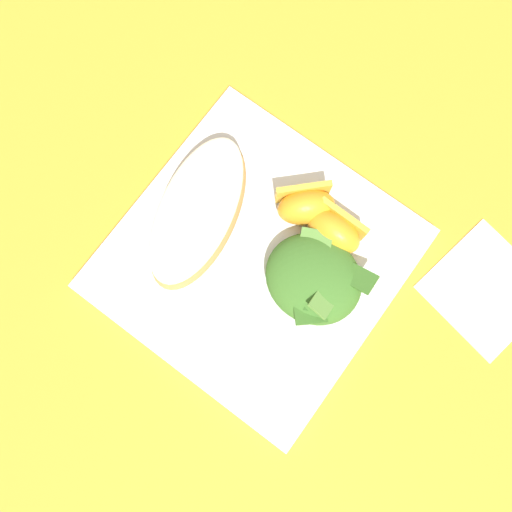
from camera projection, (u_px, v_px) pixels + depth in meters
ground at (256, 260)px, 0.55m from camera, size 3.00×3.00×0.00m
white_plate at (256, 259)px, 0.54m from camera, size 0.28×0.28×0.02m
cheesy_pizza_bread at (201, 209)px, 0.52m from camera, size 0.12×0.18×0.04m
green_salad_pile at (314, 279)px, 0.51m from camera, size 0.10×0.10×0.05m
orange_wedge_front at (335, 230)px, 0.52m from camera, size 0.06×0.04×0.04m
orange_wedge_middle at (306, 205)px, 0.52m from camera, size 0.07×0.07×0.04m
paper_napkin at (487, 289)px, 0.54m from camera, size 0.13×0.13×0.00m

